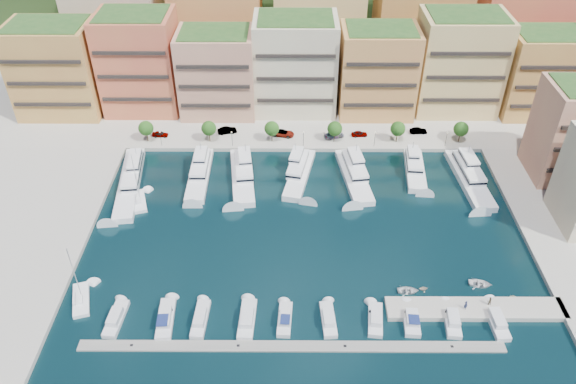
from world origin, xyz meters
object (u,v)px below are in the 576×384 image
lamppost_3 (375,137)px  tender_0 (408,291)px  cruiser_9 (496,320)px  cruiser_7 (411,320)px  car_3 (334,135)px  yacht_2 (242,173)px  sailboat_0 (81,300)px  tree_3 (335,129)px  cruiser_6 (375,320)px  car_1 (227,130)px  yacht_3 (299,171)px  person_0 (466,305)px  yacht_0 (130,179)px  tree_2 (272,129)px  lamppost_4 (447,137)px  car_2 (283,133)px  tree_5 (461,129)px  cruiser_3 (247,319)px  tree_4 (398,129)px  tender_3 (514,297)px  cruiser_4 (285,320)px  lamppost_2 (303,136)px  person_1 (489,301)px  yacht_4 (354,173)px  tender_1 (423,288)px  cruiser_2 (200,319)px  cruiser_8 (452,320)px  tender_2 (480,284)px  yacht_1 (200,172)px  tree_1 (209,128)px  cruiser_0 (116,319)px  cruiser_5 (328,320)px  tree_0 (146,128)px  lamppost_0 (160,136)px  cruiser_1 (166,319)px  car_5 (418,131)px  car_0 (160,134)px  lamppost_1 (232,136)px  yacht_6 (469,175)px

lamppost_3 → tender_0: bearing=-89.2°
lamppost_3 → cruiser_9: 57.85m
cruiser_7 → car_3: car_3 is taller
yacht_2 → sailboat_0: 47.37m
tree_3 → cruiser_6: size_ratio=0.74×
sailboat_0 → car_1: sailboat_0 is taller
yacht_3 → person_0: 51.19m
cruiser_7 → yacht_0: bearing=145.0°
tree_2 → lamppost_4: size_ratio=1.35×
yacht_2 → car_2: (9.47, 17.21, 0.59)m
tree_5 → cruiser_3: size_ratio=0.64×
tree_4 → tree_5: 16.00m
tree_3 → tender_3: size_ratio=3.70×
cruiser_4 → car_2: car_2 is taller
lamppost_2 → person_1: size_ratio=2.38×
yacht_4 → tender_1: 37.36m
cruiser_2 → tender_1: size_ratio=4.96×
person_0 → person_1: (4.47, 1.01, -0.07)m
cruiser_9 → cruiser_8: bearing=179.9°
yacht_3 → cruiser_7: yacht_3 is taller
tender_2 → car_3: 56.74m
yacht_3 → cruiser_4: yacht_3 is taller
tree_5 → yacht_2: tree_5 is taller
yacht_1 → tender_1: bearing=-38.1°
lamppost_3 → yacht_2: bearing=-159.4°
tree_1 → person_0: size_ratio=2.98×
cruiser_0 → sailboat_0: bearing=149.1°
cruiser_5 → lamppost_2: bearing=93.5°
tree_0 → lamppost_0: bearing=-29.9°
cruiser_0 → sailboat_0: (-7.53, 4.51, -0.23)m
tree_0 → person_0: (67.93, -55.80, -2.79)m
cruiser_8 → car_2: 67.92m
lamppost_4 → cruiser_1: bearing=-137.6°
sailboat_0 → tender_2: (74.01, 4.31, 0.13)m
car_3 → car_5: (22.30, 2.17, -0.05)m
tree_3 → cruiser_8: 60.72m
tree_2 → cruiser_0: (-25.94, -58.09, -4.20)m
cruiser_1 → tender_1: cruiser_1 is taller
lamppost_3 → tender_2: 49.29m
tree_0 → yacht_4: 53.89m
tender_3 → car_5: bearing=22.8°
tree_2 → tree_5: size_ratio=1.00×
tree_1 → car_0: bearing=170.6°
cruiser_0 → cruiser_8: 59.11m
cruiser_0 → car_2: (28.77, 60.75, 1.25)m
lamppost_1 → yacht_3: 20.52m
yacht_6 → person_0: (-10.87, -40.58, 0.74)m
car_0 → cruiser_7: bearing=-133.2°
tree_1 → tender_2: bearing=-41.1°
cruiser_9 → car_0: 92.46m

